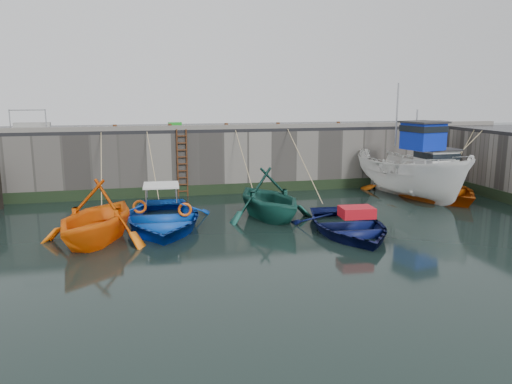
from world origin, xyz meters
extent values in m
plane|color=black|center=(0.00, 0.00, 0.00)|extent=(120.00, 120.00, 0.00)
cube|color=slate|center=(0.00, 12.50, 1.50)|extent=(30.00, 5.00, 3.00)
cube|color=black|center=(0.00, 12.50, 3.08)|extent=(30.00, 5.00, 0.16)
cube|color=slate|center=(0.00, 10.15, 3.26)|extent=(30.00, 0.30, 0.20)
cube|color=black|center=(0.00, 9.96, 0.25)|extent=(30.00, 0.08, 0.50)
cylinder|color=#3F1E0F|center=(-2.22, 9.92, 1.60)|extent=(0.07, 0.07, 3.20)
cylinder|color=#3F1E0F|center=(-1.78, 9.92, 1.60)|extent=(0.07, 0.07, 3.20)
cube|color=#3F1E0F|center=(-2.00, 9.90, 0.25)|extent=(0.44, 0.06, 0.05)
cube|color=#3F1E0F|center=(-2.00, 9.90, 0.58)|extent=(0.44, 0.06, 0.05)
cube|color=#3F1E0F|center=(-2.00, 9.90, 0.91)|extent=(0.44, 0.06, 0.05)
cube|color=#3F1E0F|center=(-2.00, 9.90, 1.24)|extent=(0.44, 0.06, 0.05)
cube|color=#3F1E0F|center=(-2.00, 9.90, 1.57)|extent=(0.44, 0.06, 0.05)
cube|color=#3F1E0F|center=(-2.00, 9.90, 1.90)|extent=(0.44, 0.06, 0.05)
cube|color=#3F1E0F|center=(-2.00, 9.90, 2.23)|extent=(0.44, 0.06, 0.05)
cube|color=#3F1E0F|center=(-2.00, 9.90, 2.56)|extent=(0.44, 0.06, 0.05)
cube|color=#3F1E0F|center=(-2.00, 9.90, 2.89)|extent=(0.44, 0.06, 0.05)
imported|color=orange|center=(-5.47, 3.06, 0.00)|extent=(5.29, 5.63, 2.37)
imported|color=#0B40B1|center=(-3.27, 4.53, 0.00)|extent=(4.38, 5.91, 1.18)
imported|color=#175044|center=(0.89, 4.86, 0.00)|extent=(4.61, 5.06, 2.29)
imported|color=#0B1244|center=(3.09, 2.17, 0.00)|extent=(4.00, 5.34, 1.05)
imported|color=white|center=(8.46, 7.17, 0.99)|extent=(4.05, 7.35, 2.68)
cube|color=#0C26BB|center=(8.59, 6.58, 2.93)|extent=(1.69, 1.77, 1.20)
cube|color=black|center=(8.59, 6.58, 3.28)|extent=(1.76, 1.84, 0.28)
cube|color=#262628|center=(8.59, 6.58, 3.57)|extent=(1.93, 2.00, 0.08)
cylinder|color=#A5A8AD|center=(8.20, 8.34, 3.83)|extent=(0.08, 0.08, 3.00)
imported|color=#D5550B|center=(9.50, 7.43, 0.36)|extent=(5.08, 6.98, 1.42)
cube|color=silver|center=(9.52, 6.83, 1.67)|extent=(1.44, 1.54, 1.20)
cube|color=black|center=(9.52, 6.83, 2.02)|extent=(1.50, 1.60, 0.28)
cube|color=#262628|center=(9.52, 6.83, 2.31)|extent=(1.65, 1.74, 0.08)
cylinder|color=#A5A8AD|center=(9.47, 8.63, 2.57)|extent=(0.08, 0.08, 3.00)
cube|color=#1B9622|center=(-2.22, 10.76, 3.32)|extent=(0.64, 0.40, 0.32)
cylinder|color=#A5A8AD|center=(-9.50, 10.60, 3.66)|extent=(0.05, 0.05, 1.00)
cylinder|color=#A5A8AD|center=(-8.00, 10.60, 3.66)|extent=(0.05, 0.05, 1.00)
cylinder|color=#A5A8AD|center=(-8.75, 10.60, 4.12)|extent=(1.50, 0.05, 0.05)
cube|color=gray|center=(-8.75, 11.10, 3.25)|extent=(1.60, 0.35, 0.18)
cube|color=gray|center=(-8.75, 11.45, 3.43)|extent=(1.60, 0.35, 0.18)
cylinder|color=#3F1E0F|center=(-5.00, 10.25, 3.30)|extent=(0.18, 0.18, 0.28)
cylinder|color=#3F1E0F|center=(-2.50, 10.25, 3.30)|extent=(0.18, 0.18, 0.28)
cylinder|color=#3F1E0F|center=(0.20, 10.25, 3.30)|extent=(0.18, 0.18, 0.28)
cylinder|color=#3F1E0F|center=(2.80, 10.25, 3.30)|extent=(0.18, 0.18, 0.28)
cylinder|color=#3F1E0F|center=(6.00, 10.25, 3.30)|extent=(0.18, 0.18, 0.28)
camera|label=1|loc=(-4.06, -13.68, 4.83)|focal=35.00mm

